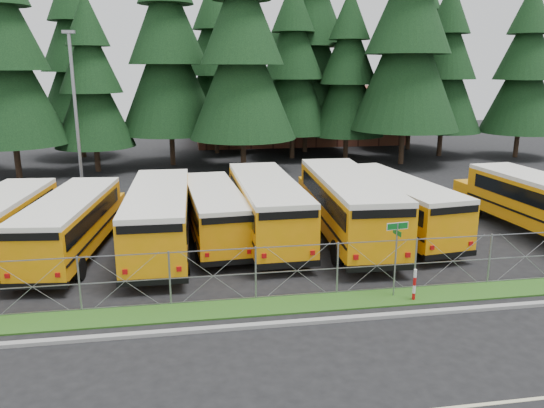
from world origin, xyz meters
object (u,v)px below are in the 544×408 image
Objects in this scene: bus_3 at (214,214)px; bus_2 at (160,219)px; bus_1 at (73,226)px; bus_5 at (346,207)px; bus_east at (540,207)px; striped_bollard at (414,285)px; bus_0 at (0,229)px; bus_6 at (392,206)px; street_sign at (396,244)px; light_standard at (76,112)px; bus_4 at (266,209)px.

bus_2 is at bearing -160.22° from bus_3.
bus_1 is 0.86× the size of bus_5.
striped_bollard is (-9.29, -6.33, -0.84)m from bus_east.
bus_0 is 0.97× the size of bus_6.
bus_east reaches higher than bus_3.
bus_3 is 3.52× the size of street_sign.
striped_bollard is 0.12× the size of light_standard.
bus_1 is 3.73m from bus_2.
bus_6 is (15.04, 0.74, 0.07)m from bus_1.
street_sign is 21.51m from light_standard.
bus_east is (25.09, -0.59, 0.07)m from bus_0.
bus_4 reaches higher than bus_east.
bus_5 reaches higher than bus_east.
striped_bollard is (4.12, -7.96, -0.88)m from bus_4.
bus_2 is at bearing 142.31° from street_sign.
bus_5 reaches higher than bus_0.
bus_0 is 1.02× the size of bus_1.
bus_0 is 2.98m from bus_1.
bus_2 is (3.73, 0.04, 0.11)m from bus_1.
bus_4 is 1.12× the size of light_standard.
bus_4 is 13.95m from light_standard.
bus_6 is (11.30, 0.70, -0.05)m from bus_2.
bus_6 is at bearing 69.07° from street_sign.
striped_bollard is at bearing -18.53° from bus_0.
light_standard is at bearing 118.48° from bus_2.
light_standard is at bearing 143.75° from bus_6.
street_sign is at bearing -17.86° from bus_0.
bus_5 is at bearing 6.62° from bus_0.
bus_0 is 9.27m from bus_3.
street_sign is (12.25, -6.54, 0.69)m from bus_1.
bus_2 is at bearing -62.52° from light_standard.
bus_3 is 6.35m from bus_5.
light_standard is (1.65, 9.86, 4.13)m from bus_0.
bus_1 is 22.12m from bus_east.
bus_2 is 10.78m from street_sign.
bus_5 is 10.00× the size of striped_bollard.
bus_east is at bearing 34.26° from striped_bollard.
bus_3 is 9.79m from street_sign.
bus_1 is 10.70m from light_standard.
bus_east is 3.92× the size of street_sign.
bus_0 is 0.87× the size of bus_5.
bus_5 is 6.89m from street_sign.
bus_5 is 7.40m from striped_bollard.
bus_0 is 15.49m from bus_5.
bus_1 is 8.76m from bus_4.
light_standard is at bearing 130.15° from striped_bollard.
bus_2 is at bearing 142.24° from striped_bollard.
bus_2 is 0.93× the size of bus_5.
bus_1 is 1.04× the size of bus_3.
bus_1 is (2.98, 0.09, -0.03)m from bus_0.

